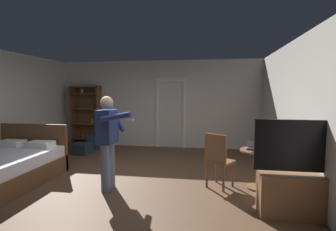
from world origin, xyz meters
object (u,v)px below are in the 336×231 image
(bookshelf, at_px, (86,114))
(suitcase_small, at_px, (82,149))
(bottle_on_table, at_px, (268,144))
(laptop, at_px, (257,147))
(person_blue_shirt, at_px, (108,136))
(suitcase_dark, at_px, (96,142))
(tv_flatscreen, at_px, (299,188))
(wooden_chair, at_px, (218,158))
(side_table, at_px, (259,162))
(bed, at_px, (5,167))

(bookshelf, bearing_deg, suitcase_small, -70.17)
(bookshelf, distance_m, suitcase_small, 1.50)
(bottle_on_table, bearing_deg, laptop, 167.89)
(person_blue_shirt, relative_size, suitcase_dark, 3.40)
(tv_flatscreen, xyz_separation_m, wooden_chair, (-1.07, 0.92, 0.13))
(tv_flatscreen, bearing_deg, suitcase_dark, 142.18)
(tv_flatscreen, distance_m, side_table, 1.07)
(bottle_on_table, bearing_deg, suitcase_small, 156.30)
(bottle_on_table, bearing_deg, bed, -175.62)
(suitcase_dark, bearing_deg, bottle_on_table, -46.92)
(bookshelf, bearing_deg, side_table, -32.46)
(bookshelf, distance_m, suitcase_dark, 1.05)
(bed, bearing_deg, wooden_chair, 5.07)
(tv_flatscreen, relative_size, side_table, 1.93)
(laptop, xyz_separation_m, suitcase_dark, (-4.23, 2.62, -0.53))
(bed, relative_size, suitcase_small, 4.01)
(tv_flatscreen, bearing_deg, bottle_on_table, 102.90)
(wooden_chair, height_order, person_blue_shirt, person_blue_shirt)
(laptop, bearing_deg, bottle_on_table, -12.11)
(tv_flatscreen, distance_m, person_blue_shirt, 3.07)
(bed, height_order, bookshelf, bookshelf)
(laptop, xyz_separation_m, person_blue_shirt, (-2.58, -0.43, 0.20))
(tv_flatscreen, bearing_deg, suitcase_small, 148.34)
(bottle_on_table, distance_m, suitcase_small, 4.97)
(bed, xyz_separation_m, wooden_chair, (4.00, 0.36, 0.24))
(tv_flatscreen, relative_size, bottle_on_table, 4.75)
(bed, bearing_deg, tv_flatscreen, -6.30)
(tv_flatscreen, bearing_deg, side_table, 109.25)
(bottle_on_table, bearing_deg, tv_flatscreen, -77.10)
(bookshelf, xyz_separation_m, wooden_chair, (4.07, -3.14, -0.49))
(bookshelf, relative_size, suitcase_dark, 3.94)
(bottle_on_table, bearing_deg, person_blue_shirt, -172.05)
(suitcase_small, bearing_deg, laptop, -13.10)
(bottle_on_table, xyz_separation_m, person_blue_shirt, (-2.76, -0.39, 0.13))
(bookshelf, height_order, wooden_chair, bookshelf)
(tv_flatscreen, relative_size, wooden_chair, 1.37)
(side_table, height_order, bottle_on_table, bottle_on_table)
(side_table, distance_m, suitcase_small, 4.78)
(suitcase_dark, bearing_deg, suitcase_small, -113.69)
(wooden_chair, distance_m, suitcase_small, 4.19)
(bed, height_order, person_blue_shirt, person_blue_shirt)
(tv_flatscreen, distance_m, suitcase_dark, 5.87)
(bookshelf, xyz_separation_m, suitcase_small, (0.41, -1.14, -0.88))
(bookshelf, bearing_deg, laptop, -33.05)
(bed, distance_m, wooden_chair, 4.03)
(side_table, bearing_deg, person_blue_shirt, -169.93)
(side_table, relative_size, suitcase_small, 1.43)
(bookshelf, height_order, suitcase_dark, bookshelf)
(suitcase_small, bearing_deg, side_table, -12.43)
(side_table, distance_m, suitcase_dark, 5.00)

